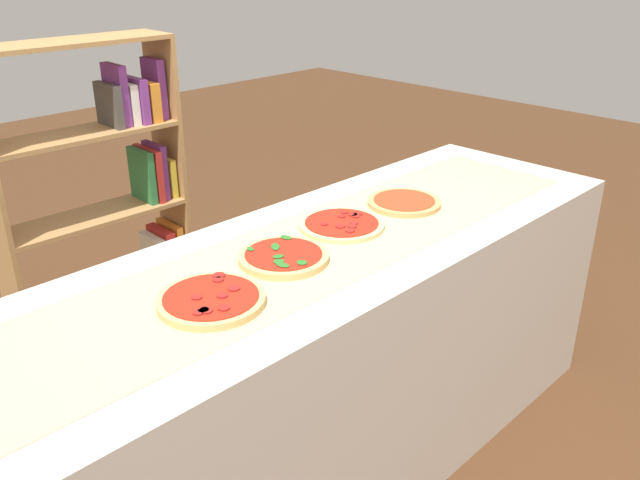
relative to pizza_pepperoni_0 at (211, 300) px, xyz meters
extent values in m
plane|color=#4C2D19|center=(0.46, 0.06, -0.92)|extent=(12.00, 12.00, 0.00)
cube|color=beige|center=(0.46, 0.06, -0.47)|extent=(2.50, 0.75, 0.90)
cube|color=tan|center=(0.46, 0.06, -0.01)|extent=(2.22, 0.49, 0.00)
cylinder|color=#DBB26B|center=(0.00, 0.00, 0.00)|extent=(0.29, 0.29, 0.02)
cylinder|color=#AD2314|center=(0.00, 0.00, 0.01)|extent=(0.25, 0.25, 0.00)
cylinder|color=maroon|center=(0.07, -0.01, 0.01)|extent=(0.03, 0.03, 0.00)
cylinder|color=maroon|center=(-0.03, 0.02, 0.01)|extent=(0.03, 0.03, 0.00)
cylinder|color=maroon|center=(0.07, 0.06, 0.01)|extent=(0.03, 0.03, 0.00)
cylinder|color=maroon|center=(-0.02, -0.08, 0.01)|extent=(0.03, 0.03, 0.00)
cylinder|color=maroon|center=(-0.06, -0.05, 0.01)|extent=(0.03, 0.03, 0.00)
cylinder|color=maroon|center=(-0.08, -0.05, 0.01)|extent=(0.03, 0.03, 0.00)
cylinder|color=maroon|center=(-0.06, -0.06, 0.01)|extent=(0.03, 0.03, 0.00)
cylinder|color=maroon|center=(0.02, -0.02, 0.01)|extent=(0.03, 0.03, 0.00)
cylinder|color=maroon|center=(0.08, 0.08, 0.01)|extent=(0.04, 0.04, 0.00)
cylinder|color=#DBB26B|center=(0.31, 0.06, 0.00)|extent=(0.27, 0.27, 0.02)
cylinder|color=#AD2314|center=(0.31, 0.06, 0.01)|extent=(0.23, 0.23, 0.00)
ellipsoid|color=#286B23|center=(0.25, 0.00, 0.01)|extent=(0.03, 0.05, 0.00)
ellipsoid|color=#286B23|center=(0.26, 0.15, 0.01)|extent=(0.03, 0.03, 0.00)
ellipsoid|color=#286B23|center=(0.28, 0.05, 0.01)|extent=(0.04, 0.03, 0.00)
ellipsoid|color=#286B23|center=(0.30, -0.03, 0.01)|extent=(0.03, 0.03, 0.00)
ellipsoid|color=#286B23|center=(0.32, 0.11, 0.01)|extent=(0.05, 0.06, 0.00)
ellipsoid|color=#286B23|center=(0.26, 0.02, 0.01)|extent=(0.04, 0.04, 0.00)
ellipsoid|color=#286B23|center=(0.39, 0.13, 0.01)|extent=(0.03, 0.04, 0.00)
cylinder|color=#E5C17F|center=(0.62, 0.11, 0.00)|extent=(0.29, 0.29, 0.01)
cylinder|color=#AD2314|center=(0.62, 0.11, 0.00)|extent=(0.25, 0.25, 0.00)
cylinder|color=maroon|center=(0.58, 0.04, 0.01)|extent=(0.03, 0.03, 0.00)
cylinder|color=maroon|center=(0.59, 0.09, 0.01)|extent=(0.03, 0.03, 0.00)
cylinder|color=maroon|center=(0.69, 0.11, 0.01)|extent=(0.03, 0.03, 0.00)
cylinder|color=maroon|center=(0.69, 0.16, 0.01)|extent=(0.03, 0.03, 0.00)
cylinder|color=maroon|center=(0.71, 0.12, 0.01)|extent=(0.03, 0.03, 0.00)
cylinder|color=maroon|center=(0.56, 0.14, 0.01)|extent=(0.03, 0.03, 0.00)
cylinder|color=maroon|center=(0.64, 0.07, 0.01)|extent=(0.03, 0.03, 0.00)
cylinder|color=maroon|center=(0.66, 0.14, 0.01)|extent=(0.03, 0.03, 0.00)
cylinder|color=maroon|center=(0.69, 0.12, 0.01)|extent=(0.03, 0.03, 0.00)
cylinder|color=maroon|center=(0.61, 0.06, 0.01)|extent=(0.03, 0.03, 0.00)
cylinder|color=tan|center=(0.93, 0.09, 0.00)|extent=(0.27, 0.27, 0.02)
cylinder|color=red|center=(0.93, 0.09, 0.01)|extent=(0.22, 0.22, 0.00)
cube|color=#A87A47|center=(0.67, 1.22, -0.20)|extent=(0.02, 0.24, 1.44)
cube|color=#A87A47|center=(-0.10, 1.23, -0.20)|extent=(0.02, 0.24, 1.44)
cube|color=#A87A47|center=(0.28, 1.23, -0.91)|extent=(0.76, 0.25, 0.02)
cube|color=orange|center=(0.63, 1.22, -0.78)|extent=(0.04, 0.17, 0.24)
cube|color=#B22823|center=(0.58, 1.22, -0.82)|extent=(0.04, 0.16, 0.17)
cube|color=#47423D|center=(0.53, 1.22, -0.81)|extent=(0.04, 0.14, 0.18)
cube|color=#A87A47|center=(0.28, 1.23, -0.55)|extent=(0.76, 0.25, 0.02)
cube|color=orange|center=(0.63, 1.22, -0.44)|extent=(0.03, 0.19, 0.21)
cube|color=#B22823|center=(0.58, 1.22, -0.45)|extent=(0.05, 0.19, 0.20)
cube|color=silver|center=(0.53, 1.22, -0.46)|extent=(0.05, 0.17, 0.17)
cube|color=#A87A47|center=(0.28, 1.23, -0.20)|extent=(0.76, 0.25, 0.02)
cube|color=gold|center=(0.63, 1.22, -0.10)|extent=(0.03, 0.17, 0.18)
cube|color=#753384|center=(0.59, 1.22, -0.07)|extent=(0.03, 0.16, 0.25)
cube|color=#B22823|center=(0.56, 1.22, -0.07)|extent=(0.03, 0.20, 0.23)
cube|color=#2D753D|center=(0.52, 1.22, -0.07)|extent=(0.03, 0.18, 0.23)
cube|color=#A87A47|center=(0.28, 1.23, 0.16)|extent=(0.76, 0.25, 0.02)
cube|color=#753384|center=(0.63, 1.22, 0.29)|extent=(0.04, 0.14, 0.25)
cube|color=orange|center=(0.58, 1.22, 0.25)|extent=(0.05, 0.20, 0.16)
cube|color=#753384|center=(0.53, 1.22, 0.26)|extent=(0.04, 0.19, 0.19)
cube|color=silver|center=(0.49, 1.22, 0.25)|extent=(0.04, 0.16, 0.17)
cube|color=#753384|center=(0.45, 1.22, 0.29)|extent=(0.04, 0.16, 0.25)
cube|color=#47423D|center=(0.41, 1.22, 0.25)|extent=(0.04, 0.18, 0.17)
cube|color=#A87A47|center=(0.28, 1.23, 0.51)|extent=(0.76, 0.25, 0.02)
camera|label=1|loc=(-0.88, -1.28, 0.87)|focal=37.12mm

